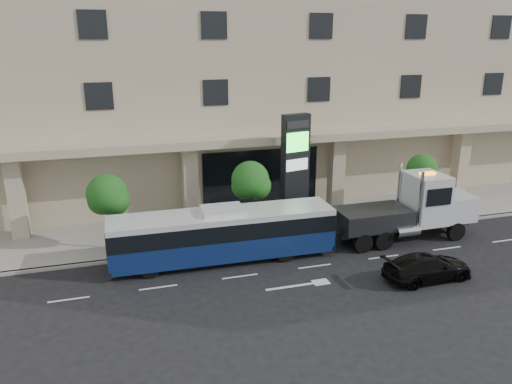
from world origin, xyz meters
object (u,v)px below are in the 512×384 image
black_sedan (428,267)px  signage_pylon (295,170)px  tow_truck (411,210)px  city_bus (223,234)px

black_sedan → signage_pylon: signage_pylon is taller
tow_truck → black_sedan: size_ratio=2.11×
tow_truck → signage_pylon: size_ratio=1.38×
signage_pylon → city_bus: bearing=-158.5°
black_sedan → city_bus: bearing=59.5°
tow_truck → black_sedan: 5.37m
tow_truck → black_sedan: bearing=-113.9°
black_sedan → tow_truck: bearing=-25.6°
black_sedan → signage_pylon: 9.76m
black_sedan → signage_pylon: (-3.70, 8.53, 2.98)m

